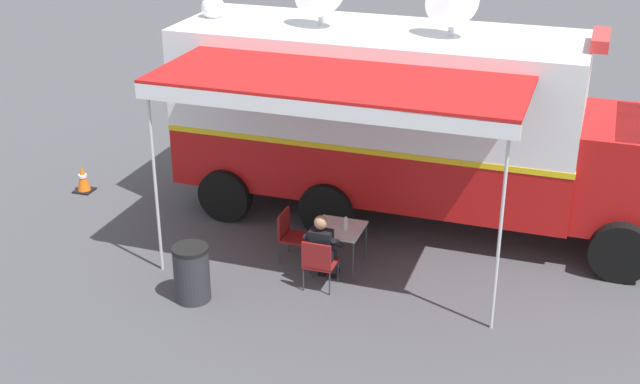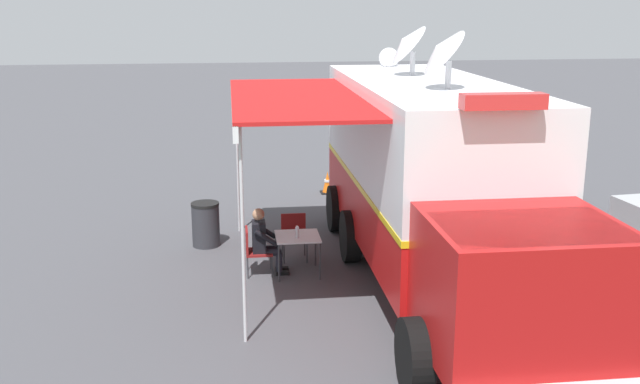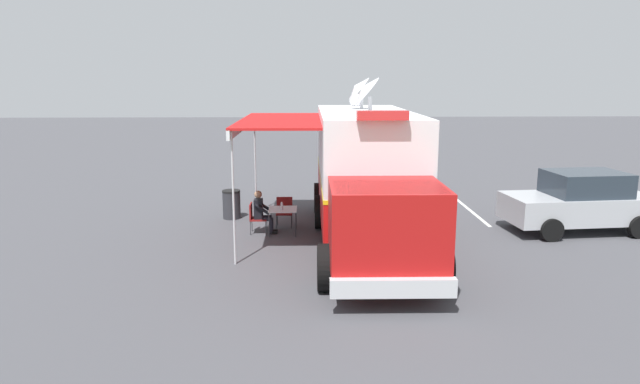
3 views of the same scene
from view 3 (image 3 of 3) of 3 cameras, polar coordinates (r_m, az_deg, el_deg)
ground_plane at (r=16.32m, az=4.42°, el=-4.16°), size 100.00×100.00×0.00m
lot_stripe at (r=19.89m, az=14.85°, el=-1.65°), size 0.19×4.80×0.01m
command_truck at (r=15.17m, az=4.68°, el=2.18°), size 4.93×9.52×4.53m
folding_table at (r=16.07m, az=-3.81°, el=-1.91°), size 0.81×0.81×0.73m
water_bottle at (r=15.91m, az=-3.91°, el=-1.45°), size 0.07×0.07×0.22m
folding_chair_at_table at (r=16.23m, az=-6.62°, el=-2.41°), size 0.49×0.49×0.87m
folding_chair_beside_table at (r=16.94m, az=-3.65°, el=-1.77°), size 0.49×0.49×0.87m
seated_responder at (r=16.18m, az=-5.96°, el=-1.93°), size 0.66×0.56×1.25m
trash_bin at (r=18.06m, az=-8.99°, el=-1.24°), size 0.57×0.57×0.91m
traffic_cone at (r=21.82m, az=0.38°, el=0.62°), size 0.36×0.36×0.58m
car_behind_truck at (r=17.93m, az=24.97°, el=-0.90°), size 4.34×2.29×1.76m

